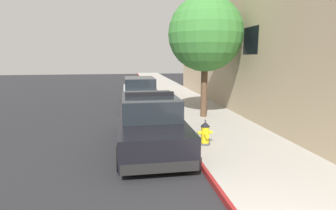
{
  "coord_description": "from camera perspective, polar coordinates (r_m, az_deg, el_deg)",
  "views": [
    {
      "loc": [
        -1.83,
        -2.49,
        2.75
      ],
      "look_at": [
        -0.34,
        6.84,
        1.0
      ],
      "focal_mm": 28.19,
      "sensor_mm": 36.0,
      "label": 1
    }
  ],
  "objects": [
    {
      "name": "ground_plane",
      "position": [
        13.06,
        -20.26,
        -2.77
      ],
      "size": [
        32.54,
        60.0,
        0.2
      ],
      "primitive_type": "cube",
      "color": "#232326"
    },
    {
      "name": "police_cruiser",
      "position": [
        8.15,
        -3.91,
        -3.78
      ],
      "size": [
        1.94,
        4.84,
        1.68
      ],
      "color": "black",
      "rests_on": "ground"
    },
    {
      "name": "fire_hydrant",
      "position": [
        7.97,
        8.03,
        -6.07
      ],
      "size": [
        0.44,
        0.4,
        0.76
      ],
      "color": "#4C4C51",
      "rests_on": "sidewalk_pavement"
    },
    {
      "name": "curb_painted_edge",
      "position": [
        12.89,
        -0.89,
        -1.5
      ],
      "size": [
        0.08,
        60.0,
        0.14
      ],
      "primitive_type": "cube",
      "color": "maroon",
      "rests_on": "ground"
    },
    {
      "name": "street_tree",
      "position": [
        11.48,
        8.09,
        14.91
      ],
      "size": [
        3.13,
        3.13,
        5.09
      ],
      "color": "brown",
      "rests_on": "sidewalk_pavement"
    },
    {
      "name": "parked_car_silver_ahead",
      "position": [
        15.09,
        -6.1,
        2.78
      ],
      "size": [
        1.94,
        4.84,
        1.56
      ],
      "color": "#B2B5BA",
      "rests_on": "ground"
    },
    {
      "name": "sidewalk_pavement",
      "position": [
        13.22,
        6.11,
        -1.26
      ],
      "size": [
        3.17,
        60.0,
        0.14
      ],
      "primitive_type": "cube",
      "color": "#9E9991",
      "rests_on": "ground"
    },
    {
      "name": "storefront_building",
      "position": [
        13.36,
        31.41,
        11.14
      ],
      "size": [
        7.34,
        25.24,
        6.49
      ],
      "color": "tan",
      "rests_on": "ground"
    }
  ]
}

